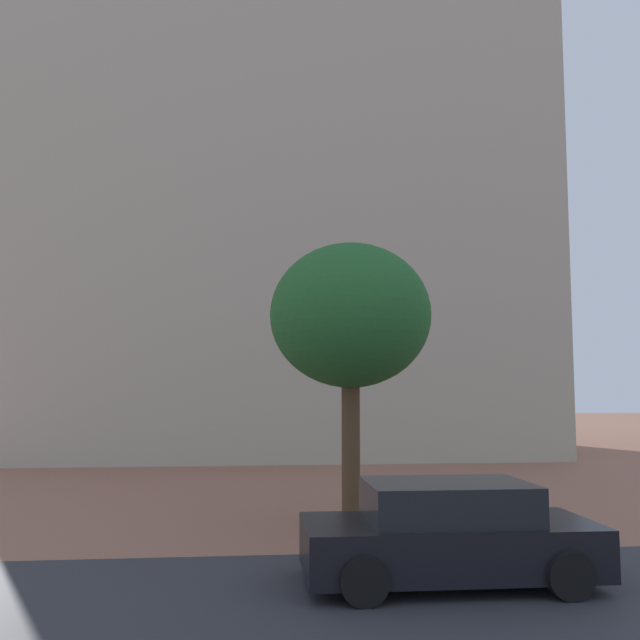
% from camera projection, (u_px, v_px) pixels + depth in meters
% --- Properties ---
extents(ground_plane, '(120.00, 120.00, 0.00)m').
position_uv_depth(ground_plane, '(301.00, 578.00, 10.34)').
color(ground_plane, '#93604C').
extents(street_asphalt_strip, '(120.00, 7.01, 0.00)m').
position_uv_depth(street_asphalt_strip, '(313.00, 625.00, 8.32)').
color(street_asphalt_strip, '#2D2D33').
rests_on(street_asphalt_strip, ground_plane).
extents(landmark_building, '(22.26, 14.47, 39.55)m').
position_uv_depth(landmark_building, '(267.00, 189.00, 32.98)').
color(landmark_building, '#B2A893').
rests_on(landmark_building, ground_plane).
extents(car_black, '(4.18, 2.08, 1.44)m').
position_uv_depth(car_black, '(448.00, 535.00, 10.12)').
color(car_black, black).
rests_on(car_black, ground_plane).
extents(tree_curb_far, '(3.29, 3.29, 5.75)m').
position_uv_depth(tree_curb_far, '(350.00, 317.00, 14.37)').
color(tree_curb_far, '#4C3823').
rests_on(tree_curb_far, ground_plane).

